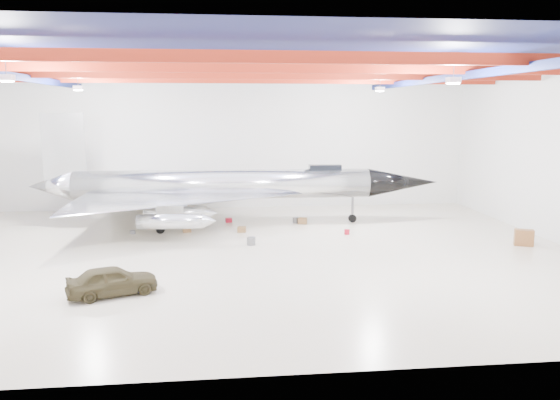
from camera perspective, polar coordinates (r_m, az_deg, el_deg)
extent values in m
plane|color=beige|center=(32.22, -4.40, -5.57)|extent=(40.00, 40.00, 0.00)
plane|color=silver|center=(46.19, -5.07, 5.95)|extent=(40.00, 0.00, 40.00)
plane|color=#0A0F38|center=(31.21, -4.66, 14.33)|extent=(40.00, 40.00, 0.00)
cube|color=maroon|center=(22.19, -4.00, 14.72)|extent=(39.50, 0.25, 0.50)
cube|color=maroon|center=(28.17, -4.48, 13.62)|extent=(39.50, 0.25, 0.50)
cube|color=maroon|center=(34.16, -4.79, 12.90)|extent=(39.50, 0.25, 0.50)
cube|color=maroon|center=(40.15, -5.00, 12.40)|extent=(39.50, 0.25, 0.50)
cube|color=#0D1750|center=(33.06, -26.37, 11.55)|extent=(0.25, 29.50, 0.40)
cube|color=#0D1750|center=(33.69, 16.71, 12.08)|extent=(0.25, 29.50, 0.40)
cube|color=silver|center=(26.73, -26.67, 11.37)|extent=(0.55, 0.55, 0.25)
cube|color=silver|center=(27.37, 17.66, 11.86)|extent=(0.55, 0.55, 0.25)
cube|color=silver|center=(38.22, -20.34, 10.94)|extent=(0.55, 0.55, 0.25)
cube|color=silver|center=(38.67, 10.40, 11.35)|extent=(0.55, 0.55, 0.25)
cylinder|color=silver|center=(39.65, -5.93, 1.64)|extent=(21.19, 2.75, 2.11)
cone|color=black|center=(41.45, 12.66, 1.81)|extent=(5.35, 2.27, 2.11)
cone|color=silver|center=(41.79, -22.83, 1.34)|extent=(3.23, 2.21, 2.11)
cube|color=silver|center=(41.19, -21.68, 5.16)|extent=(2.96, 0.22, 4.76)
cube|color=black|center=(40.00, 4.72, 3.33)|extent=(2.35, 0.91, 0.53)
cylinder|color=silver|center=(34.42, -11.41, -2.21)|extent=(4.04, 1.07, 0.95)
cylinder|color=silver|center=(36.99, -10.93, -1.38)|extent=(4.04, 1.07, 0.95)
cylinder|color=silver|center=(43.20, -9.99, 0.22)|extent=(4.04, 1.07, 0.95)
cylinder|color=silver|center=(45.80, -9.68, 0.75)|extent=(4.04, 1.07, 0.95)
cylinder|color=#59595B|center=(40.84, 7.59, -1.01)|extent=(0.19, 0.19, 1.90)
cylinder|color=black|center=(40.97, 7.57, -1.91)|extent=(0.60, 0.25, 0.59)
cylinder|color=#59595B|center=(37.74, -12.41, -2.03)|extent=(0.19, 0.19, 1.90)
cylinder|color=black|center=(37.88, -12.37, -3.00)|extent=(0.60, 0.25, 0.59)
cylinder|color=#59595B|center=(42.89, -11.45, -0.61)|extent=(0.19, 0.19, 1.90)
cylinder|color=black|center=(43.01, -11.42, -1.47)|extent=(0.60, 0.25, 0.59)
imported|color=#3B331D|center=(26.13, -17.13, -8.04)|extent=(4.32, 2.89, 1.37)
cube|color=brown|center=(36.96, 24.13, -3.61)|extent=(1.23, 0.91, 1.01)
cube|color=olive|center=(37.98, -9.71, -3.05)|extent=(0.60, 0.52, 0.37)
cube|color=#A71024|center=(40.82, -5.38, -2.11)|extent=(0.51, 0.43, 0.32)
cylinder|color=#59595B|center=(34.01, -3.03, -4.31)|extent=(0.63, 0.63, 0.49)
cube|color=olive|center=(40.17, 2.38, -2.18)|extent=(0.74, 0.65, 0.44)
cube|color=#59595B|center=(38.28, -15.14, -3.26)|extent=(0.38, 0.33, 0.23)
cylinder|color=#A71024|center=(37.09, 7.01, -3.32)|extent=(0.42, 0.42, 0.33)
cube|color=olive|center=(37.51, -4.02, -3.09)|extent=(0.62, 0.54, 0.38)
cylinder|color=#59595B|center=(40.48, 1.66, -2.10)|extent=(0.51, 0.51, 0.41)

